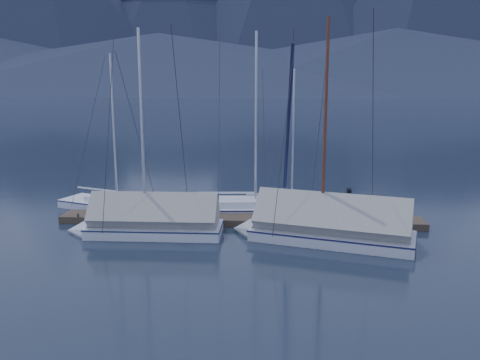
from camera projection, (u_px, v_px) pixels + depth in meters
name	position (u px, v px, depth m)	size (l,w,h in m)	color
ground	(237.00, 235.00, 23.35)	(1000.00, 1000.00, 0.00)	black
mountain_range	(284.00, 8.00, 373.80)	(877.00, 584.00, 150.50)	#475675
dock	(240.00, 221.00, 25.28)	(18.00, 1.50, 0.54)	#382D23
mooring_posts	(230.00, 216.00, 25.27)	(15.12, 1.52, 0.35)	#382D23
sailboat_open_left	(125.00, 208.00, 27.64)	(7.21, 4.24, 9.21)	white
sailboat_open_mid	(266.00, 211.00, 26.97)	(7.98, 3.36, 10.35)	silver
sailboat_open_right	(300.00, 208.00, 27.72)	(6.49, 2.79, 8.36)	silver
sailboat_covered_near	(318.00, 229.00, 22.56)	(8.55, 4.60, 10.64)	silver
sailboat_covered_far	(143.00, 224.00, 23.39)	(7.26, 3.08, 10.14)	silver
person	(349.00, 203.00, 24.84)	(0.55, 0.36, 1.52)	black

